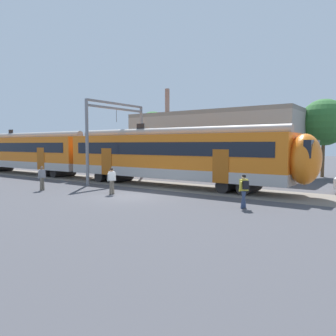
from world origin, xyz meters
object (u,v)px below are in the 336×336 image
object	(u,v)px
commuter_train	(30,152)
pedestrian_yellow	(244,188)
pedestrian_grey	(42,176)
pedestrian_white	(112,179)

from	to	relation	value
commuter_train	pedestrian_yellow	size ratio (longest dim) A/B	33.99
commuter_train	pedestrian_grey	distance (m)	13.97
pedestrian_grey	pedestrian_yellow	xyz separation A→B (m)	(13.54, 1.87, 0.03)
pedestrian_white	pedestrian_yellow	bearing A→B (deg)	2.73
pedestrian_grey	pedestrian_white	xyz separation A→B (m)	(5.06, 1.47, 0.00)
pedestrian_white	pedestrian_yellow	size ratio (longest dim) A/B	1.00
commuter_train	pedestrian_yellow	world-z (taller)	commuter_train
pedestrian_white	commuter_train	bearing A→B (deg)	162.71
commuter_train	pedestrian_white	size ratio (longest dim) A/B	33.99
commuter_train	pedestrian_grey	world-z (taller)	commuter_train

